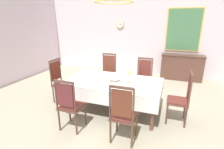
% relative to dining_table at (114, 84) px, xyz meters
% --- Properties ---
extents(ground, '(7.75, 6.81, 0.04)m').
position_rel_dining_table_xyz_m(ground, '(0.00, -0.20, -0.69)').
color(ground, '#AAA289').
extents(back_wall, '(7.75, 0.08, 3.10)m').
position_rel_dining_table_xyz_m(back_wall, '(0.00, 3.25, 0.88)').
color(back_wall, silver).
rests_on(back_wall, ground).
extents(dining_table, '(2.13, 1.20, 0.74)m').
position_rel_dining_table_xyz_m(dining_table, '(0.00, 0.00, 0.00)').
color(dining_table, brown).
rests_on(dining_table, ground).
extents(tablecloth, '(2.15, 1.22, 0.32)m').
position_rel_dining_table_xyz_m(tablecloth, '(0.00, 0.00, -0.00)').
color(tablecloth, white).
rests_on(tablecloth, dining_table).
extents(chair_south_a, '(0.44, 0.42, 1.07)m').
position_rel_dining_table_xyz_m(chair_south_a, '(-0.53, -1.00, -0.12)').
color(chair_south_a, '#4F2D2C').
rests_on(chair_south_a, ground).
extents(chair_north_a, '(0.44, 0.42, 1.14)m').
position_rel_dining_table_xyz_m(chair_north_a, '(-0.53, 1.01, -0.09)').
color(chair_north_a, brown).
rests_on(chair_north_a, ground).
extents(chair_south_b, '(0.44, 0.42, 1.11)m').
position_rel_dining_table_xyz_m(chair_south_b, '(0.53, -1.00, -0.10)').
color(chair_south_b, '#513032').
rests_on(chair_south_b, ground).
extents(chair_north_b, '(0.44, 0.42, 1.09)m').
position_rel_dining_table_xyz_m(chair_north_b, '(0.53, 1.00, -0.11)').
color(chair_north_b, brown).
rests_on(chair_north_b, ground).
extents(chair_head_west, '(0.42, 0.44, 1.13)m').
position_rel_dining_table_xyz_m(chair_head_west, '(-1.47, -0.00, -0.10)').
color(chair_head_west, brown).
rests_on(chair_head_west, ground).
extents(chair_head_east, '(0.42, 0.44, 1.12)m').
position_rel_dining_table_xyz_m(chair_head_east, '(1.47, -0.00, -0.10)').
color(chair_head_east, brown).
rests_on(chair_head_east, ground).
extents(soup_tureen, '(0.28, 0.28, 0.22)m').
position_rel_dining_table_xyz_m(soup_tureen, '(0.02, 0.00, 0.18)').
color(soup_tureen, white).
rests_on(soup_tureen, tablecloth).
extents(candlestick_west, '(0.07, 0.07, 0.39)m').
position_rel_dining_table_xyz_m(candlestick_west, '(-0.34, -0.00, 0.23)').
color(candlestick_west, gold).
rests_on(candlestick_west, tablecloth).
extents(candlestick_east, '(0.07, 0.07, 0.39)m').
position_rel_dining_table_xyz_m(candlestick_east, '(0.34, -0.00, 0.24)').
color(candlestick_east, gold).
rests_on(candlestick_east, tablecloth).
extents(bowl_near_left, '(0.17, 0.17, 0.04)m').
position_rel_dining_table_xyz_m(bowl_near_left, '(0.65, -0.48, 0.10)').
color(bowl_near_left, white).
rests_on(bowl_near_left, tablecloth).
extents(bowl_near_right, '(0.19, 0.19, 0.05)m').
position_rel_dining_table_xyz_m(bowl_near_right, '(-0.78, -0.44, 0.10)').
color(bowl_near_right, white).
rests_on(bowl_near_right, tablecloth).
extents(spoon_primary, '(0.03, 0.18, 0.01)m').
position_rel_dining_table_xyz_m(spoon_primary, '(0.77, -0.46, 0.08)').
color(spoon_primary, gold).
rests_on(spoon_primary, tablecloth).
extents(spoon_secondary, '(0.05, 0.18, 0.01)m').
position_rel_dining_table_xyz_m(spoon_secondary, '(-0.90, -0.42, 0.08)').
color(spoon_secondary, gold).
rests_on(spoon_secondary, tablecloth).
extents(sideboard, '(1.44, 0.48, 0.90)m').
position_rel_dining_table_xyz_m(sideboard, '(1.56, 2.93, -0.22)').
color(sideboard, brown).
rests_on(sideboard, ground).
extents(mounted_clock, '(0.30, 0.06, 0.30)m').
position_rel_dining_table_xyz_m(mounted_clock, '(-0.85, 3.18, 1.24)').
color(mounted_clock, '#D1B251').
extents(framed_painting, '(1.17, 0.05, 1.48)m').
position_rel_dining_table_xyz_m(framed_painting, '(1.48, 3.19, 1.07)').
color(framed_painting, '#D1B251').
extents(chandelier, '(0.81, 0.80, 0.66)m').
position_rel_dining_table_xyz_m(chandelier, '(0.00, -0.00, 1.75)').
color(chandelier, gold).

